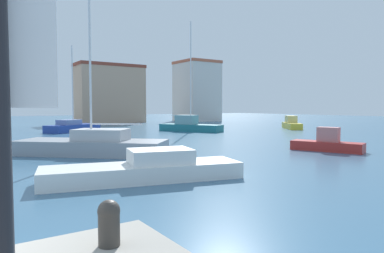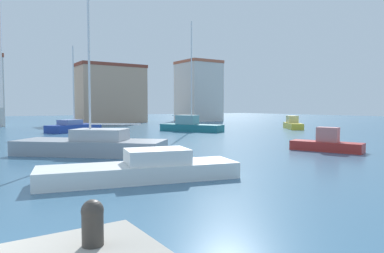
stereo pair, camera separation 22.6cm
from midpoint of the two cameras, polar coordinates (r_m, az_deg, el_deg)
water at (r=29.22m, az=-4.53°, el=-1.93°), size 160.00×160.00×0.00m
mooring_bollard at (r=4.36m, az=-14.84°, el=-14.66°), size 0.26×0.26×0.54m
sailboat_teal_outer_mooring at (r=37.21m, az=-0.54°, el=0.21°), size 4.76×6.93×11.51m
motorboat_red_near_pier at (r=22.31m, az=20.83°, el=-2.64°), size 2.48×4.23×1.43m
motorboat_white_far_right at (r=12.84m, az=-7.82°, el=-6.87°), size 7.31×3.50×1.11m
sailboat_grey_mid_harbor at (r=20.08m, az=-16.11°, el=-2.88°), size 7.77×7.48×10.46m
motorboat_yellow_distant_north at (r=43.24m, az=15.74°, el=0.39°), size 3.96×4.62×1.54m
sailboat_blue_center_channel at (r=38.78m, az=-18.97°, el=-0.04°), size 6.35×5.01×8.94m
warehouse_block at (r=58.40m, az=-13.31°, el=5.23°), size 10.66×5.14×9.40m
harbor_office at (r=63.80m, az=0.68°, el=5.77°), size 6.47×6.88×10.79m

